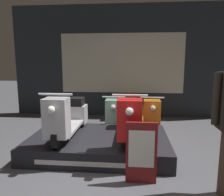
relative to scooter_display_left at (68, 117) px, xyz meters
name	(u,v)px	position (x,y,z in m)	size (l,w,h in m)	color
ground_plane	(107,184)	(0.81, -1.02, -0.63)	(30.00, 30.00, 0.00)	#4C4C51
shop_wall_back	(122,62)	(0.81, 2.75, 0.97)	(6.43, 0.09, 3.20)	#23282D
display_platform	(99,144)	(0.55, 0.02, -0.48)	(2.43, 1.55, 0.29)	black
scooter_display_left	(68,117)	(0.00, 0.00, 0.00)	(0.51, 1.65, 0.85)	black
scooter_display_right	(130,119)	(1.09, 0.00, 0.00)	(0.51, 1.65, 0.85)	black
scooter_backrow_0	(116,113)	(0.72, 1.62, -0.29)	(0.51, 1.65, 0.85)	black
scooter_backrow_1	(150,114)	(1.56, 1.62, -0.29)	(0.51, 1.65, 0.85)	black
price_sign_board	(141,153)	(1.26, -0.95, -0.21)	(0.41, 0.04, 0.83)	maroon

